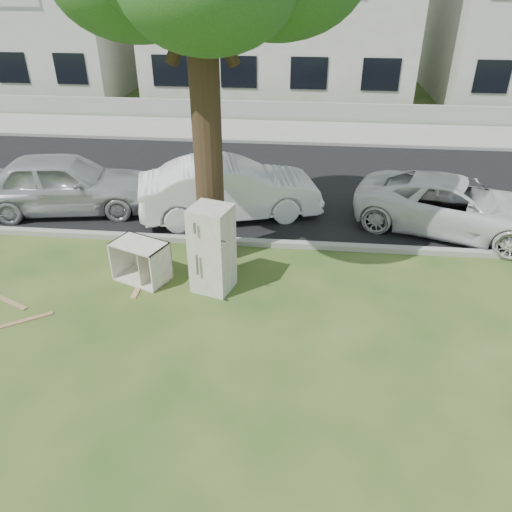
# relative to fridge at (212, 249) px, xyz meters

# --- Properties ---
(ground) EXTENTS (120.00, 120.00, 0.00)m
(ground) POSITION_rel_fridge_xyz_m (0.20, -0.75, -0.82)
(ground) COLOR #264719
(road) EXTENTS (120.00, 7.00, 0.01)m
(road) POSITION_rel_fridge_xyz_m (0.20, 5.25, -0.81)
(road) COLOR black
(road) RESTS_ON ground
(kerb_near) EXTENTS (120.00, 0.18, 0.12)m
(kerb_near) POSITION_rel_fridge_xyz_m (0.20, 1.70, -0.82)
(kerb_near) COLOR gray
(kerb_near) RESTS_ON ground
(kerb_far) EXTENTS (120.00, 0.18, 0.12)m
(kerb_far) POSITION_rel_fridge_xyz_m (0.20, 8.80, -0.82)
(kerb_far) COLOR gray
(kerb_far) RESTS_ON ground
(sidewalk) EXTENTS (120.00, 2.80, 0.01)m
(sidewalk) POSITION_rel_fridge_xyz_m (0.20, 10.25, -0.81)
(sidewalk) COLOR gray
(sidewalk) RESTS_ON ground
(low_wall) EXTENTS (120.00, 0.15, 0.70)m
(low_wall) POSITION_rel_fridge_xyz_m (0.20, 11.85, -0.47)
(low_wall) COLOR gray
(low_wall) RESTS_ON ground
(townhouse_left) EXTENTS (10.20, 8.16, 7.04)m
(townhouse_left) POSITION_rel_fridge_xyz_m (-11.80, 16.75, 2.70)
(townhouse_left) COLOR beige
(townhouse_left) RESTS_ON ground
(townhouse_center) EXTENTS (11.22, 8.16, 7.44)m
(townhouse_center) POSITION_rel_fridge_xyz_m (0.20, 16.75, 2.90)
(townhouse_center) COLOR beige
(townhouse_center) RESTS_ON ground
(fridge) EXTENTS (0.83, 0.79, 1.64)m
(fridge) POSITION_rel_fridge_xyz_m (0.00, 0.00, 0.00)
(fridge) COLOR silver
(fridge) RESTS_ON ground
(cabinet) EXTENTS (1.15, 0.95, 0.78)m
(cabinet) POSITION_rel_fridge_xyz_m (-1.41, 0.15, -0.43)
(cabinet) COLOR white
(cabinet) RESTS_ON ground
(plank_a) EXTENTS (0.95, 0.69, 0.02)m
(plank_a) POSITION_rel_fridge_xyz_m (-3.10, -1.39, -0.81)
(plank_a) COLOR #9E6B4C
(plank_a) RESTS_ON ground
(plank_b) EXTENTS (0.90, 0.47, 0.02)m
(plank_b) POSITION_rel_fridge_xyz_m (-3.60, -0.83, -0.81)
(plank_b) COLOR #91704C
(plank_b) RESTS_ON ground
(plank_c) EXTENTS (0.11, 0.90, 0.02)m
(plank_c) POSITION_rel_fridge_xyz_m (-1.40, -0.07, -0.81)
(plank_c) COLOR tan
(plank_c) RESTS_ON ground
(car_center) EXTENTS (4.44, 2.60, 1.38)m
(car_center) POSITION_rel_fridge_xyz_m (-0.14, 3.09, -0.13)
(car_center) COLOR white
(car_center) RESTS_ON ground
(car_right) EXTENTS (4.70, 3.27, 1.19)m
(car_right) POSITION_rel_fridge_xyz_m (4.93, 2.87, -0.22)
(car_right) COLOR silver
(car_right) RESTS_ON ground
(car_left) EXTENTS (4.39, 2.33, 1.42)m
(car_left) POSITION_rel_fridge_xyz_m (-4.13, 3.02, -0.11)
(car_left) COLOR #A5A8AC
(car_left) RESTS_ON ground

